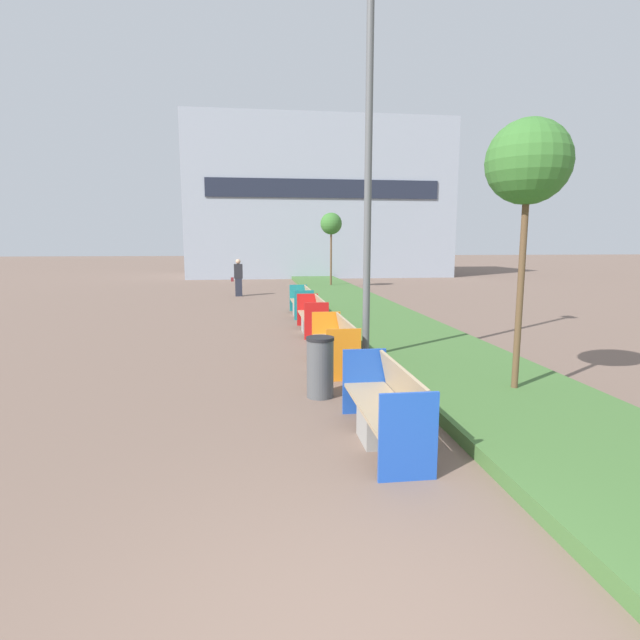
{
  "coord_description": "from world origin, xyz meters",
  "views": [
    {
      "loc": [
        -0.61,
        -2.48,
        2.43
      ],
      "look_at": [
        0.9,
        9.15,
        0.6
      ],
      "focal_mm": 28.0,
      "sensor_mm": 36.0,
      "label": 1
    }
  ],
  "objects_px": {
    "bench_blue_frame": "(385,412)",
    "bench_teal_frame": "(302,304)",
    "street_lamp_post": "(369,129)",
    "bench_orange_frame": "(336,348)",
    "litter_bin": "(320,367)",
    "sapling_tree_far": "(331,224)",
    "sapling_tree_near": "(528,164)",
    "pedestrian_walking": "(238,277)",
    "bench_red_frame": "(313,318)"
  },
  "relations": [
    {
      "from": "bench_blue_frame",
      "to": "bench_teal_frame",
      "type": "distance_m",
      "value": 10.86
    },
    {
      "from": "bench_teal_frame",
      "to": "street_lamp_post",
      "type": "xyz_separation_m",
      "value": [
        0.61,
        -7.02,
        4.15
      ]
    },
    {
      "from": "bench_orange_frame",
      "to": "litter_bin",
      "type": "height_order",
      "value": "litter_bin"
    },
    {
      "from": "sapling_tree_far",
      "to": "sapling_tree_near",
      "type": "bearing_deg",
      "value": -90.0
    },
    {
      "from": "bench_orange_frame",
      "to": "sapling_tree_near",
      "type": "xyz_separation_m",
      "value": [
        2.45,
        -2.4,
        3.19
      ]
    },
    {
      "from": "pedestrian_walking",
      "to": "street_lamp_post",
      "type": "bearing_deg",
      "value": -77.67
    },
    {
      "from": "street_lamp_post",
      "to": "pedestrian_walking",
      "type": "height_order",
      "value": "street_lamp_post"
    },
    {
      "from": "street_lamp_post",
      "to": "bench_red_frame",
      "type": "bearing_deg",
      "value": 99.03
    },
    {
      "from": "sapling_tree_near",
      "to": "sapling_tree_far",
      "type": "relative_size",
      "value": 1.06
    },
    {
      "from": "bench_teal_frame",
      "to": "litter_bin",
      "type": "height_order",
      "value": "litter_bin"
    },
    {
      "from": "bench_red_frame",
      "to": "pedestrian_walking",
      "type": "relative_size",
      "value": 1.31
    },
    {
      "from": "sapling_tree_near",
      "to": "pedestrian_walking",
      "type": "relative_size",
      "value": 2.51
    },
    {
      "from": "street_lamp_post",
      "to": "pedestrian_walking",
      "type": "bearing_deg",
      "value": 102.33
    },
    {
      "from": "bench_red_frame",
      "to": "litter_bin",
      "type": "distance_m",
      "value": 5.83
    },
    {
      "from": "bench_red_frame",
      "to": "pedestrian_walking",
      "type": "xyz_separation_m",
      "value": [
        -2.31,
        9.52,
        0.48
      ]
    },
    {
      "from": "street_lamp_post",
      "to": "pedestrian_walking",
      "type": "distance_m",
      "value": 14.16
    },
    {
      "from": "bench_blue_frame",
      "to": "sapling_tree_far",
      "type": "height_order",
      "value": "sapling_tree_far"
    },
    {
      "from": "sapling_tree_far",
      "to": "litter_bin",
      "type": "bearing_deg",
      "value": -99.18
    },
    {
      "from": "bench_red_frame",
      "to": "sapling_tree_near",
      "type": "bearing_deg",
      "value": -68.69
    },
    {
      "from": "bench_teal_frame",
      "to": "sapling_tree_near",
      "type": "xyz_separation_m",
      "value": [
        2.45,
        -9.46,
        3.19
      ]
    },
    {
      "from": "bench_blue_frame",
      "to": "pedestrian_walking",
      "type": "height_order",
      "value": "pedestrian_walking"
    },
    {
      "from": "bench_blue_frame",
      "to": "sapling_tree_near",
      "type": "distance_m",
      "value": 4.26
    },
    {
      "from": "bench_blue_frame",
      "to": "street_lamp_post",
      "type": "height_order",
      "value": "street_lamp_post"
    },
    {
      "from": "sapling_tree_near",
      "to": "pedestrian_walking",
      "type": "xyz_separation_m",
      "value": [
        -4.76,
        15.81,
        -2.71
      ]
    },
    {
      "from": "bench_orange_frame",
      "to": "litter_bin",
      "type": "distance_m",
      "value": 2.01
    },
    {
      "from": "sapling_tree_far",
      "to": "bench_teal_frame",
      "type": "bearing_deg",
      "value": -104.22
    },
    {
      "from": "bench_blue_frame",
      "to": "sapling_tree_far",
      "type": "relative_size",
      "value": 0.53
    },
    {
      "from": "bench_blue_frame",
      "to": "litter_bin",
      "type": "relative_size",
      "value": 2.19
    },
    {
      "from": "bench_blue_frame",
      "to": "street_lamp_post",
      "type": "xyz_separation_m",
      "value": [
        0.61,
        3.84,
        4.15
      ]
    },
    {
      "from": "bench_blue_frame",
      "to": "bench_red_frame",
      "type": "height_order",
      "value": "same"
    },
    {
      "from": "bench_orange_frame",
      "to": "street_lamp_post",
      "type": "distance_m",
      "value": 4.19
    },
    {
      "from": "bench_blue_frame",
      "to": "sapling_tree_far",
      "type": "xyz_separation_m",
      "value": [
        2.45,
        20.53,
        2.99
      ]
    },
    {
      "from": "litter_bin",
      "to": "pedestrian_walking",
      "type": "bearing_deg",
      "value": 96.5
    },
    {
      "from": "bench_blue_frame",
      "to": "bench_teal_frame",
      "type": "relative_size",
      "value": 0.98
    },
    {
      "from": "bench_blue_frame",
      "to": "pedestrian_walking",
      "type": "relative_size",
      "value": 1.26
    },
    {
      "from": "bench_red_frame",
      "to": "street_lamp_post",
      "type": "height_order",
      "value": "street_lamp_post"
    },
    {
      "from": "bench_red_frame",
      "to": "sapling_tree_near",
      "type": "xyz_separation_m",
      "value": [
        2.45,
        -6.28,
        3.19
      ]
    },
    {
      "from": "sapling_tree_near",
      "to": "litter_bin",
      "type": "bearing_deg",
      "value": 170.91
    },
    {
      "from": "bench_teal_frame",
      "to": "street_lamp_post",
      "type": "height_order",
      "value": "street_lamp_post"
    },
    {
      "from": "sapling_tree_near",
      "to": "pedestrian_walking",
      "type": "height_order",
      "value": "sapling_tree_near"
    },
    {
      "from": "bench_red_frame",
      "to": "street_lamp_post",
      "type": "distance_m",
      "value": 5.69
    },
    {
      "from": "bench_orange_frame",
      "to": "pedestrian_walking",
      "type": "relative_size",
      "value": 1.31
    },
    {
      "from": "sapling_tree_near",
      "to": "sapling_tree_far",
      "type": "height_order",
      "value": "sapling_tree_near"
    },
    {
      "from": "bench_teal_frame",
      "to": "sapling_tree_far",
      "type": "relative_size",
      "value": 0.55
    },
    {
      "from": "litter_bin",
      "to": "street_lamp_post",
      "type": "bearing_deg",
      "value": 59.05
    },
    {
      "from": "bench_red_frame",
      "to": "sapling_tree_far",
      "type": "distance_m",
      "value": 13.42
    },
    {
      "from": "bench_blue_frame",
      "to": "street_lamp_post",
      "type": "relative_size",
      "value": 0.26
    },
    {
      "from": "bench_orange_frame",
      "to": "pedestrian_walking",
      "type": "distance_m",
      "value": 13.61
    },
    {
      "from": "bench_orange_frame",
      "to": "bench_teal_frame",
      "type": "xyz_separation_m",
      "value": [
        -0.0,
        7.06,
        -0.0
      ]
    },
    {
      "from": "litter_bin",
      "to": "pedestrian_walking",
      "type": "height_order",
      "value": "pedestrian_walking"
    }
  ]
}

